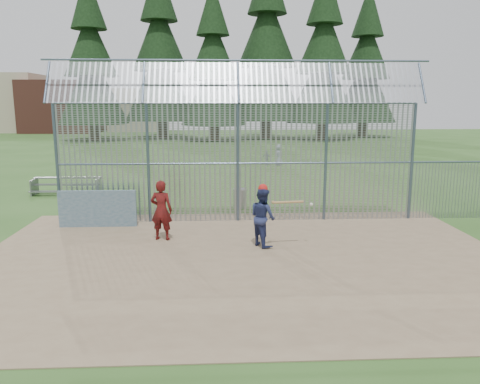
{
  "coord_description": "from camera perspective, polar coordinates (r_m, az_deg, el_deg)",
  "views": [
    {
      "loc": [
        -0.71,
        -12.15,
        4.0
      ],
      "look_at": [
        0.0,
        2.0,
        1.3
      ],
      "focal_mm": 35.0,
      "sensor_mm": 36.0,
      "label": 1
    }
  ],
  "objects": [
    {
      "name": "batting_gear",
      "position": [
        13.0,
        3.51,
        0.05
      ],
      "size": [
        1.53,
        0.36,
        0.62
      ],
      "color": "red",
      "rests_on": "ground"
    },
    {
      "name": "onlooker",
      "position": [
        13.92,
        -9.56,
        -2.2
      ],
      "size": [
        0.72,
        0.55,
        1.78
      ],
      "primitive_type": "imported",
      "rotation": [
        0.0,
        0.0,
        2.94
      ],
      "color": "maroon",
      "rests_on": "dirt_infield"
    },
    {
      "name": "trash_can",
      "position": [
        18.08,
        -0.0,
        -0.76
      ],
      "size": [
        0.56,
        0.56,
        0.82
      ],
      "color": "gray",
      "rests_on": "ground"
    },
    {
      "name": "dirt_infield",
      "position": [
        12.34,
        0.58,
        -8.08
      ],
      "size": [
        14.0,
        10.0,
        0.02
      ],
      "primitive_type": "cube",
      "color": "#756047",
      "rests_on": "ground"
    },
    {
      "name": "batter",
      "position": [
        13.17,
        2.78,
        -3.06
      ],
      "size": [
        0.95,
        1.01,
        1.66
      ],
      "primitive_type": "imported",
      "rotation": [
        0.0,
        0.0,
        2.09
      ],
      "color": "navy",
      "rests_on": "dirt_infield"
    },
    {
      "name": "bg_kid_seated",
      "position": [
        30.52,
        3.25,
        4.15
      ],
      "size": [
        0.62,
        0.45,
        0.97
      ],
      "primitive_type": "imported",
      "rotation": [
        0.0,
        0.0,
        2.71
      ],
      "color": "slate",
      "rests_on": "ground"
    },
    {
      "name": "dugout_wall",
      "position": [
        15.91,
        -16.96,
        -1.95
      ],
      "size": [
        2.5,
        0.12,
        1.2
      ],
      "primitive_type": "cube",
      "color": "#38566B",
      "rests_on": "dirt_infield"
    },
    {
      "name": "distant_buildings",
      "position": [
        72.23,
        -21.31,
        9.74
      ],
      "size": [
        26.5,
        10.5,
        8.0
      ],
      "color": "brown",
      "rests_on": "ground"
    },
    {
      "name": "ground",
      "position": [
        12.81,
        0.45,
        -7.4
      ],
      "size": [
        120.0,
        120.0,
        0.0
      ],
      "primitive_type": "plane",
      "color": "#2D511E",
      "rests_on": "ground"
    },
    {
      "name": "backstop_fence",
      "position": [
        15.87,
        6.3,
        4.79
      ],
      "size": [
        20.09,
        0.81,
        5.3
      ],
      "color": "#47566B",
      "rests_on": "ground"
    },
    {
      "name": "bleacher",
      "position": [
        22.15,
        -20.41,
        0.77
      ],
      "size": [
        3.0,
        0.95,
        0.72
      ],
      "color": "gray",
      "rests_on": "ground"
    },
    {
      "name": "bg_kid_standing",
      "position": [
        30.41,
        4.8,
        4.5
      ],
      "size": [
        0.79,
        0.78,
        1.38
      ],
      "primitive_type": "imported",
      "rotation": [
        0.0,
        0.0,
        3.91
      ],
      "color": "gray",
      "rests_on": "ground"
    },
    {
      "name": "conifer_row",
      "position": [
        54.16,
        -0.05,
        18.03
      ],
      "size": [
        38.48,
        12.26,
        20.2
      ],
      "color": "#332319",
      "rests_on": "ground"
    }
  ]
}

